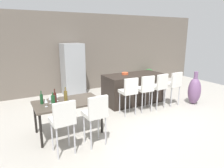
{
  "coord_description": "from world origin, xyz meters",
  "views": [
    {
      "loc": [
        -3.26,
        -4.48,
        2.19
      ],
      "look_at": [
        -0.73,
        0.14,
        0.85
      ],
      "focal_mm": 32.31,
      "sensor_mm": 36.0,
      "label": 1
    }
  ],
  "objects_px": {
    "bar_chair_left": "(129,90)",
    "wine_bottle_inner": "(53,101)",
    "fruit_bowl": "(125,73)",
    "bar_chair_right": "(159,86)",
    "bar_chair_far": "(174,83)",
    "dining_chair_far": "(96,112)",
    "wine_glass_middle": "(57,95)",
    "floor_vase": "(194,91)",
    "refrigerator": "(73,70)",
    "kitchen_island": "(133,88)",
    "wine_glass_end": "(50,98)",
    "wine_glass_right": "(46,101)",
    "dining_table": "(68,104)",
    "bar_chair_middle": "(146,88)",
    "wine_bottle_far": "(55,98)",
    "wine_bottle_left": "(66,96)",
    "wine_bottle_near": "(42,99)",
    "dining_chair_near": "(63,119)",
    "potted_plant": "(149,75)"
  },
  "relations": [
    {
      "from": "bar_chair_right",
      "to": "dining_table",
      "type": "relative_size",
      "value": 0.74
    },
    {
      "from": "dining_table",
      "to": "dining_chair_far",
      "type": "xyz_separation_m",
      "value": [
        0.32,
        -0.77,
        0.03
      ]
    },
    {
      "from": "dining_chair_far",
      "to": "wine_bottle_inner",
      "type": "relative_size",
      "value": 3.49
    },
    {
      "from": "dining_table",
      "to": "wine_glass_middle",
      "type": "height_order",
      "value": "wine_glass_middle"
    },
    {
      "from": "bar_chair_far",
      "to": "wine_bottle_near",
      "type": "height_order",
      "value": "bar_chair_far"
    },
    {
      "from": "dining_table",
      "to": "fruit_bowl",
      "type": "relative_size",
      "value": 7.07
    },
    {
      "from": "bar_chair_far",
      "to": "bar_chair_right",
      "type": "bearing_deg",
      "value": 179.98
    },
    {
      "from": "kitchen_island",
      "to": "wine_glass_right",
      "type": "distance_m",
      "value": 3.15
    },
    {
      "from": "bar_chair_left",
      "to": "wine_bottle_far",
      "type": "distance_m",
      "value": 2.02
    },
    {
      "from": "bar_chair_left",
      "to": "fruit_bowl",
      "type": "distance_m",
      "value": 1.07
    },
    {
      "from": "wine_glass_right",
      "to": "kitchen_island",
      "type": "bearing_deg",
      "value": 21.1
    },
    {
      "from": "dining_table",
      "to": "floor_vase",
      "type": "distance_m",
      "value": 4.05
    },
    {
      "from": "bar_chair_right",
      "to": "dining_table",
      "type": "bearing_deg",
      "value": -175.88
    },
    {
      "from": "kitchen_island",
      "to": "dining_chair_near",
      "type": "distance_m",
      "value": 3.3
    },
    {
      "from": "wine_bottle_near",
      "to": "refrigerator",
      "type": "distance_m",
      "value": 3.09
    },
    {
      "from": "bar_chair_left",
      "to": "bar_chair_middle",
      "type": "distance_m",
      "value": 0.55
    },
    {
      "from": "wine_glass_end",
      "to": "refrigerator",
      "type": "height_order",
      "value": "refrigerator"
    },
    {
      "from": "kitchen_island",
      "to": "fruit_bowl",
      "type": "distance_m",
      "value": 0.57
    },
    {
      "from": "dining_table",
      "to": "wine_glass_end",
      "type": "relative_size",
      "value": 8.17
    },
    {
      "from": "dining_chair_far",
      "to": "wine_glass_middle",
      "type": "xyz_separation_m",
      "value": [
        -0.51,
        0.93,
        0.17
      ]
    },
    {
      "from": "wine_bottle_left",
      "to": "wine_bottle_near",
      "type": "xyz_separation_m",
      "value": [
        -0.47,
        0.15,
        -0.02
      ]
    },
    {
      "from": "wine_glass_end",
      "to": "fruit_bowl",
      "type": "relative_size",
      "value": 0.87
    },
    {
      "from": "wine_bottle_far",
      "to": "potted_plant",
      "type": "distance_m",
      "value": 5.54
    },
    {
      "from": "bar_chair_right",
      "to": "wine_bottle_far",
      "type": "distance_m",
      "value": 3.07
    },
    {
      "from": "bar_chair_far",
      "to": "wine_bottle_far",
      "type": "bearing_deg",
      "value": -176.2
    },
    {
      "from": "bar_chair_left",
      "to": "dining_chair_far",
      "type": "distance_m",
      "value": 1.71
    },
    {
      "from": "bar_chair_middle",
      "to": "wine_bottle_inner",
      "type": "relative_size",
      "value": 3.49
    },
    {
      "from": "bar_chair_far",
      "to": "dining_table",
      "type": "distance_m",
      "value": 3.36
    },
    {
      "from": "kitchen_island",
      "to": "floor_vase",
      "type": "height_order",
      "value": "floor_vase"
    },
    {
      "from": "bar_chair_left",
      "to": "wine_bottle_inner",
      "type": "relative_size",
      "value": 3.49
    },
    {
      "from": "kitchen_island",
      "to": "wine_glass_end",
      "type": "xyz_separation_m",
      "value": [
        -2.79,
        -0.97,
        0.4
      ]
    },
    {
      "from": "bar_chair_left",
      "to": "wine_glass_end",
      "type": "relative_size",
      "value": 6.03
    },
    {
      "from": "bar_chair_right",
      "to": "refrigerator",
      "type": "distance_m",
      "value": 3.13
    },
    {
      "from": "wine_bottle_near",
      "to": "wine_glass_middle",
      "type": "relative_size",
      "value": 1.62
    },
    {
      "from": "kitchen_island",
      "to": "wine_bottle_left",
      "type": "distance_m",
      "value": 2.73
    },
    {
      "from": "fruit_bowl",
      "to": "wine_glass_middle",
      "type": "bearing_deg",
      "value": -157.76
    },
    {
      "from": "wine_bottle_left",
      "to": "wine_bottle_inner",
      "type": "bearing_deg",
      "value": -152.14
    },
    {
      "from": "fruit_bowl",
      "to": "bar_chair_right",
      "type": "bearing_deg",
      "value": -57.01
    },
    {
      "from": "refrigerator",
      "to": "dining_table",
      "type": "bearing_deg",
      "value": -110.29
    },
    {
      "from": "bar_chair_middle",
      "to": "dining_chair_near",
      "type": "height_order",
      "value": "same"
    },
    {
      "from": "bar_chair_left",
      "to": "bar_chair_far",
      "type": "xyz_separation_m",
      "value": [
        1.63,
        -0.0,
        0.0
      ]
    },
    {
      "from": "wine_glass_middle",
      "to": "floor_vase",
      "type": "xyz_separation_m",
      "value": [
        4.23,
        -0.18,
        -0.43
      ]
    },
    {
      "from": "wine_glass_middle",
      "to": "wine_glass_end",
      "type": "relative_size",
      "value": 1.0
    },
    {
      "from": "dining_chair_far",
      "to": "floor_vase",
      "type": "distance_m",
      "value": 3.81
    },
    {
      "from": "bar_chair_right",
      "to": "refrigerator",
      "type": "relative_size",
      "value": 0.57
    },
    {
      "from": "potted_plant",
      "to": "wine_bottle_inner",
      "type": "bearing_deg",
      "value": -148.4
    },
    {
      "from": "bar_chair_right",
      "to": "potted_plant",
      "type": "relative_size",
      "value": 1.6
    },
    {
      "from": "dining_chair_far",
      "to": "wine_glass_end",
      "type": "xyz_separation_m",
      "value": [
        -0.67,
        0.83,
        0.17
      ]
    },
    {
      "from": "wine_glass_right",
      "to": "wine_glass_end",
      "type": "height_order",
      "value": "same"
    },
    {
      "from": "wine_bottle_near",
      "to": "bar_chair_far",
      "type": "bearing_deg",
      "value": 1.29
    }
  ]
}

